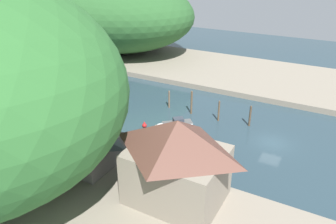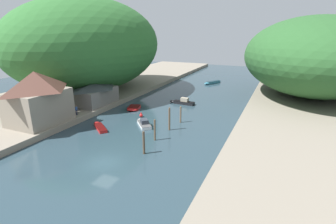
{
  "view_description": "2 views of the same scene",
  "coord_description": "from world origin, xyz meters",
  "px_view_note": "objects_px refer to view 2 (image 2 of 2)",
  "views": [
    {
      "loc": [
        -38.18,
        -5.74,
        21.58
      ],
      "look_at": [
        -1.47,
        14.53,
        1.68
      ],
      "focal_mm": 35.0,
      "sensor_mm": 36.0,
      "label": 1
    },
    {
      "loc": [
        18.19,
        -22.36,
        15.08
      ],
      "look_at": [
        2.05,
        14.17,
        2.51
      ],
      "focal_mm": 28.0,
      "sensor_mm": 36.0,
      "label": 2
    }
  ],
  "objects_px": {
    "boat_far_upstream": "(144,123)",
    "boat_open_rowboat": "(134,108)",
    "boathouse_shed": "(94,93)",
    "channel_buoy_near": "(141,115)",
    "waterfront_building": "(37,97)",
    "boat_yellow_tender": "(100,127)",
    "boat_small_dinghy": "(212,83)",
    "person_on_quay": "(76,109)",
    "boat_moored_right": "(182,102)"
  },
  "relations": [
    {
      "from": "boat_far_upstream",
      "to": "boat_open_rowboat",
      "type": "distance_m",
      "value": 9.2
    },
    {
      "from": "boathouse_shed",
      "to": "channel_buoy_near",
      "type": "bearing_deg",
      "value": -6.41
    },
    {
      "from": "waterfront_building",
      "to": "boat_yellow_tender",
      "type": "bearing_deg",
      "value": 24.33
    },
    {
      "from": "boat_far_upstream",
      "to": "boat_open_rowboat",
      "type": "xyz_separation_m",
      "value": [
        -6.06,
        6.93,
        -0.08
      ]
    },
    {
      "from": "boathouse_shed",
      "to": "boat_small_dinghy",
      "type": "height_order",
      "value": "boathouse_shed"
    },
    {
      "from": "boat_yellow_tender",
      "to": "boat_open_rowboat",
      "type": "bearing_deg",
      "value": 40.16
    },
    {
      "from": "boat_far_upstream",
      "to": "channel_buoy_near",
      "type": "bearing_deg",
      "value": 83.47
    },
    {
      "from": "boathouse_shed",
      "to": "boat_far_upstream",
      "type": "distance_m",
      "value": 14.78
    },
    {
      "from": "boat_open_rowboat",
      "to": "boathouse_shed",
      "type": "bearing_deg",
      "value": 0.09
    },
    {
      "from": "boat_yellow_tender",
      "to": "person_on_quay",
      "type": "height_order",
      "value": "person_on_quay"
    },
    {
      "from": "boat_moored_right",
      "to": "person_on_quay",
      "type": "bearing_deg",
      "value": 147.19
    },
    {
      "from": "boat_open_rowboat",
      "to": "waterfront_building",
      "type": "bearing_deg",
      "value": 44.79
    },
    {
      "from": "waterfront_building",
      "to": "person_on_quay",
      "type": "height_order",
      "value": "waterfront_building"
    },
    {
      "from": "waterfront_building",
      "to": "boathouse_shed",
      "type": "xyz_separation_m",
      "value": [
        0.53,
        12.52,
        -2.08
      ]
    },
    {
      "from": "boat_yellow_tender",
      "to": "boat_open_rowboat",
      "type": "xyz_separation_m",
      "value": [
        -0.22,
        10.94,
        0.07
      ]
    },
    {
      "from": "channel_buoy_near",
      "to": "person_on_quay",
      "type": "distance_m",
      "value": 11.24
    },
    {
      "from": "boathouse_shed",
      "to": "boat_yellow_tender",
      "type": "bearing_deg",
      "value": -47.79
    },
    {
      "from": "boat_far_upstream",
      "to": "channel_buoy_near",
      "type": "height_order",
      "value": "boat_far_upstream"
    },
    {
      "from": "boat_small_dinghy",
      "to": "boat_open_rowboat",
      "type": "relative_size",
      "value": 1.51
    },
    {
      "from": "waterfront_building",
      "to": "boathouse_shed",
      "type": "bearing_deg",
      "value": 87.56
    },
    {
      "from": "waterfront_building",
      "to": "boat_open_rowboat",
      "type": "relative_size",
      "value": 2.28
    },
    {
      "from": "boat_open_rowboat",
      "to": "person_on_quay",
      "type": "bearing_deg",
      "value": 42.47
    },
    {
      "from": "boat_moored_right",
      "to": "boat_far_upstream",
      "type": "height_order",
      "value": "boat_moored_right"
    },
    {
      "from": "boat_moored_right",
      "to": "boat_small_dinghy",
      "type": "xyz_separation_m",
      "value": [
        0.22,
        23.67,
        -0.08
      ]
    },
    {
      "from": "channel_buoy_near",
      "to": "boat_open_rowboat",
      "type": "bearing_deg",
      "value": 136.39
    },
    {
      "from": "boat_far_upstream",
      "to": "channel_buoy_near",
      "type": "xyz_separation_m",
      "value": [
        -2.38,
        3.42,
        0.01
      ]
    },
    {
      "from": "waterfront_building",
      "to": "boat_far_upstream",
      "type": "height_order",
      "value": "waterfront_building"
    },
    {
      "from": "boat_moored_right",
      "to": "boathouse_shed",
      "type": "bearing_deg",
      "value": 128.09
    },
    {
      "from": "waterfront_building",
      "to": "boat_open_rowboat",
      "type": "distance_m",
      "value": 17.58
    },
    {
      "from": "boat_small_dinghy",
      "to": "person_on_quay",
      "type": "xyz_separation_m",
      "value": [
        -13.18,
        -40.84,
        1.57
      ]
    },
    {
      "from": "boathouse_shed",
      "to": "boat_moored_right",
      "type": "distance_m",
      "value": 18.12
    },
    {
      "from": "person_on_quay",
      "to": "boat_moored_right",
      "type": "bearing_deg",
      "value": -24.76
    },
    {
      "from": "boathouse_shed",
      "to": "boat_far_upstream",
      "type": "bearing_deg",
      "value": -18.87
    },
    {
      "from": "boat_yellow_tender",
      "to": "channel_buoy_near",
      "type": "height_order",
      "value": "channel_buoy_near"
    },
    {
      "from": "boat_yellow_tender",
      "to": "boat_far_upstream",
      "type": "distance_m",
      "value": 7.09
    },
    {
      "from": "boathouse_shed",
      "to": "channel_buoy_near",
      "type": "xyz_separation_m",
      "value": [
        11.36,
        -1.28,
        -2.72
      ]
    },
    {
      "from": "waterfront_building",
      "to": "boat_small_dinghy",
      "type": "height_order",
      "value": "waterfront_building"
    },
    {
      "from": "channel_buoy_near",
      "to": "boat_far_upstream",
      "type": "bearing_deg",
      "value": -55.12
    },
    {
      "from": "boat_yellow_tender",
      "to": "person_on_quay",
      "type": "bearing_deg",
      "value": 114.73
    },
    {
      "from": "waterfront_building",
      "to": "boat_yellow_tender",
      "type": "xyz_separation_m",
      "value": [
        8.43,
        3.81,
        -4.97
      ]
    },
    {
      "from": "boat_small_dinghy",
      "to": "boat_far_upstream",
      "type": "xyz_separation_m",
      "value": [
        -1.37,
        -38.35,
        0.01
      ]
    },
    {
      "from": "boat_far_upstream",
      "to": "boat_open_rowboat",
      "type": "relative_size",
      "value": 1.23
    },
    {
      "from": "boathouse_shed",
      "to": "boat_open_rowboat",
      "type": "bearing_deg",
      "value": 16.19
    },
    {
      "from": "boathouse_shed",
      "to": "boat_open_rowboat",
      "type": "xyz_separation_m",
      "value": [
        7.68,
        2.23,
        -2.81
      ]
    },
    {
      "from": "boat_small_dinghy",
      "to": "waterfront_building",
      "type": "bearing_deg",
      "value": 99.2
    },
    {
      "from": "boat_moored_right",
      "to": "boat_far_upstream",
      "type": "xyz_separation_m",
      "value": [
        -1.14,
        -14.68,
        -0.07
      ]
    },
    {
      "from": "boat_open_rowboat",
      "to": "person_on_quay",
      "type": "distance_m",
      "value": 11.16
    },
    {
      "from": "boat_far_upstream",
      "to": "boat_small_dinghy",
      "type": "bearing_deg",
      "value": 46.55
    },
    {
      "from": "boat_moored_right",
      "to": "channel_buoy_near",
      "type": "relative_size",
      "value": 6.02
    },
    {
      "from": "waterfront_building",
      "to": "boat_small_dinghy",
      "type": "distance_m",
      "value": 48.99
    }
  ]
}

